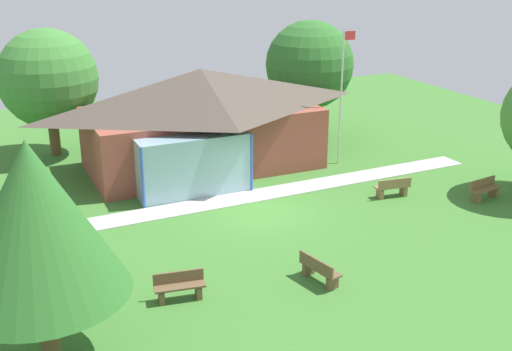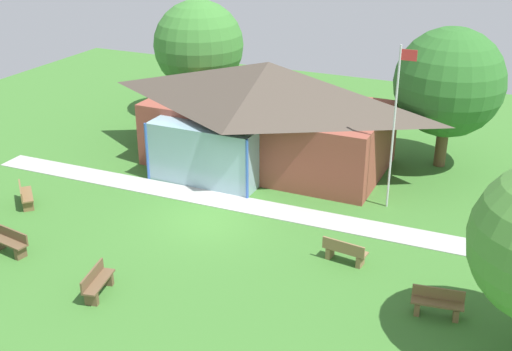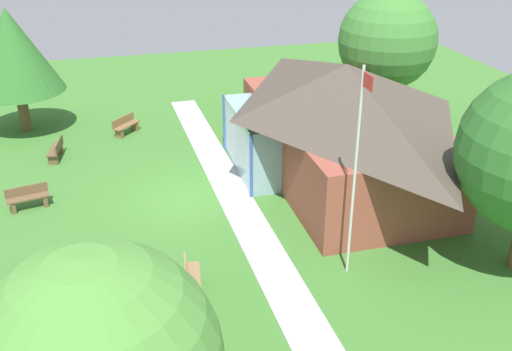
% 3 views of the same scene
% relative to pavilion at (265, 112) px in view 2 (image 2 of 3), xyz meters
% --- Properties ---
extents(ground_plane, '(44.00, 44.00, 0.00)m').
position_rel_pavilion_xyz_m(ground_plane, '(0.35, -5.91, -2.42)').
color(ground_plane, '#3D752D').
extents(pavilion, '(11.42, 7.16, 4.65)m').
position_rel_pavilion_xyz_m(pavilion, '(0.00, 0.00, 0.00)').
color(pavilion, brown).
rests_on(pavilion, ground_plane).
extents(footpath, '(22.32, 1.83, 0.03)m').
position_rel_pavilion_xyz_m(footpath, '(0.35, -4.36, -2.40)').
color(footpath, '#ADADA8').
rests_on(footpath, ground_plane).
extents(flagpole, '(0.64, 0.08, 6.40)m').
position_rel_pavilion_xyz_m(flagpole, '(6.19, -2.11, 1.08)').
color(flagpole, silver).
rests_on(flagpole, ground_plane).
extents(bench_mid_left, '(1.39, 1.36, 0.84)m').
position_rel_pavilion_xyz_m(bench_mid_left, '(-6.85, -7.90, -2.02)').
color(bench_mid_left, brown).
rests_on(bench_mid_left, ground_plane).
extents(bench_mid_right, '(1.54, 0.62, 0.84)m').
position_rel_pavilion_xyz_m(bench_mid_right, '(5.89, -6.84, -2.02)').
color(bench_mid_right, olive).
rests_on(bench_mid_right, ground_plane).
extents(bench_front_left, '(1.55, 0.66, 0.84)m').
position_rel_pavilion_xyz_m(bench_front_left, '(-4.70, -10.97, -2.02)').
color(bench_front_left, brown).
rests_on(bench_front_left, ground_plane).
extents(bench_front_center, '(0.75, 1.56, 0.84)m').
position_rel_pavilion_xyz_m(bench_front_center, '(-0.45, -11.78, -2.02)').
color(bench_front_center, brown).
rests_on(bench_front_center, ground_plane).
extents(bench_lawn_far_right, '(1.55, 0.65, 0.84)m').
position_rel_pavilion_xyz_m(bench_lawn_far_right, '(9.23, -8.56, -2.02)').
color(bench_lawn_far_right, brown).
rests_on(bench_lawn_far_right, ground_plane).
extents(tree_behind_pavilion_left, '(4.79, 4.79, 6.26)m').
position_rel_pavilion_xyz_m(tree_behind_pavilion_left, '(-6.04, 4.90, 1.43)').
color(tree_behind_pavilion_left, brown).
rests_on(tree_behind_pavilion_left, ground_plane).
extents(tree_behind_pavilion_right, '(4.75, 4.75, 6.23)m').
position_rel_pavilion_xyz_m(tree_behind_pavilion_right, '(7.30, 3.00, 1.42)').
color(tree_behind_pavilion_right, brown).
rests_on(tree_behind_pavilion_right, ground_plane).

